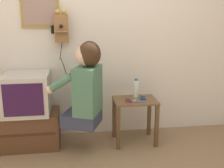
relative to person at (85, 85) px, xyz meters
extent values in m
cube|color=beige|center=(0.26, 0.51, 0.52)|extent=(6.80, 0.05, 2.55)
cube|color=brown|center=(0.57, 0.16, -0.24)|extent=(0.49, 0.37, 0.02)
cube|color=#523822|center=(0.35, 0.00, -0.50)|extent=(0.04, 0.04, 0.50)
cube|color=#523822|center=(0.79, 0.00, -0.50)|extent=(0.04, 0.04, 0.50)
cube|color=#523822|center=(0.35, 0.32, -0.50)|extent=(0.04, 0.04, 0.50)
cube|color=#523822|center=(0.79, 0.32, -0.50)|extent=(0.04, 0.04, 0.50)
cube|color=#2D3347|center=(-0.05, 0.02, -0.37)|extent=(0.46, 0.46, 0.14)
cube|color=#426B51|center=(0.02, -0.01, -0.05)|extent=(0.34, 0.42, 0.50)
sphere|color=#DBAD8E|center=(0.02, -0.01, 0.31)|extent=(0.23, 0.23, 0.23)
ellipsoid|color=#382314|center=(0.05, -0.02, 0.33)|extent=(0.30, 0.31, 0.26)
cylinder|color=#426B51|center=(-0.25, -0.07, 0.05)|extent=(0.29, 0.17, 0.22)
cylinder|color=#426B51|center=(-0.14, 0.22, 0.05)|extent=(0.29, 0.17, 0.22)
sphere|color=#DBAD8E|center=(-0.36, -0.02, -0.03)|extent=(0.09, 0.09, 0.09)
sphere|color=#DBAD8E|center=(-0.25, 0.27, -0.03)|extent=(0.09, 0.09, 0.09)
cube|color=#51331E|center=(-0.66, 0.21, -0.55)|extent=(0.72, 0.40, 0.41)
cube|color=#392315|center=(-0.66, 0.01, -0.53)|extent=(0.65, 0.01, 0.02)
cube|color=#ADA89E|center=(-0.63, 0.23, -0.13)|extent=(0.49, 0.51, 0.44)
cube|color=#280F33|center=(-0.63, -0.03, -0.13)|extent=(0.40, 0.01, 0.34)
cube|color=olive|center=(-0.24, 0.43, 0.56)|extent=(0.15, 0.11, 0.31)
cube|color=olive|center=(-0.24, 0.35, 0.52)|extent=(0.14, 0.07, 0.03)
sphere|color=#B79338|center=(-0.27, 0.42, 0.74)|extent=(0.06, 0.06, 0.06)
sphere|color=#B79338|center=(-0.20, 0.42, 0.74)|extent=(0.06, 0.06, 0.06)
cone|color=black|center=(-0.24, 0.33, 0.58)|extent=(0.04, 0.05, 0.04)
cylinder|color=black|center=(-0.34, 0.43, 0.54)|extent=(0.03, 0.03, 0.09)
cylinder|color=black|center=(-0.25, 0.42, 0.30)|extent=(0.04, 0.04, 0.22)
cylinder|color=black|center=(-0.23, 0.42, 0.12)|extent=(0.07, 0.06, 0.19)
cube|color=olive|center=(-0.47, 0.48, 0.80)|extent=(0.42, 0.02, 0.47)
cube|color=gray|center=(-0.47, 0.46, 0.80)|extent=(0.36, 0.01, 0.40)
cube|color=maroon|center=(0.48, 0.11, -0.23)|extent=(0.06, 0.13, 0.01)
cube|color=black|center=(0.48, 0.11, -0.22)|extent=(0.05, 0.10, 0.00)
cube|color=navy|center=(0.66, 0.17, -0.23)|extent=(0.08, 0.13, 0.01)
cube|color=black|center=(0.66, 0.17, -0.22)|extent=(0.07, 0.10, 0.00)
cylinder|color=silver|center=(0.59, 0.24, -0.13)|extent=(0.07, 0.07, 0.20)
cylinder|color=#2D4C8C|center=(0.59, 0.24, -0.02)|extent=(0.04, 0.04, 0.02)
cylinder|color=#338CD8|center=(0.60, 0.05, -0.23)|extent=(0.15, 0.04, 0.01)
cube|color=white|center=(0.54, 0.07, -0.22)|extent=(0.03, 0.02, 0.01)
camera|label=1|loc=(-0.11, -2.83, 0.75)|focal=45.00mm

